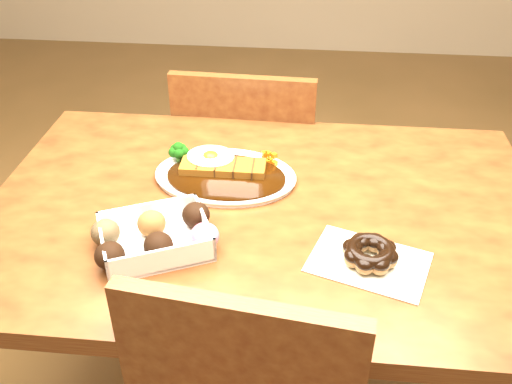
# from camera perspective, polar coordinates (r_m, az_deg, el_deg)

# --- Properties ---
(table) EXTENTS (1.20, 0.80, 0.75)m
(table) POSITION_cam_1_polar(r_m,az_deg,el_deg) (1.29, 0.78, -4.91)
(table) COLOR #4E200F
(table) RESTS_ON ground
(chair_far) EXTENTS (0.44, 0.44, 0.87)m
(chair_far) POSITION_cam_1_polar(r_m,az_deg,el_deg) (1.83, -0.63, 1.62)
(chair_far) COLOR #4E200F
(chair_far) RESTS_ON ground
(katsu_curry_plate) EXTENTS (0.33, 0.25, 0.06)m
(katsu_curry_plate) POSITION_cam_1_polar(r_m,az_deg,el_deg) (1.31, -3.31, 1.99)
(katsu_curry_plate) COLOR white
(katsu_curry_plate) RESTS_ON table
(donut_box) EXTENTS (0.25, 0.23, 0.06)m
(donut_box) POSITION_cam_1_polar(r_m,az_deg,el_deg) (1.12, -10.06, -4.30)
(donut_box) COLOR white
(donut_box) RESTS_ON table
(pon_de_ring) EXTENTS (0.25, 0.21, 0.04)m
(pon_de_ring) POSITION_cam_1_polar(r_m,az_deg,el_deg) (1.09, 11.32, -6.10)
(pon_de_ring) COLOR silver
(pon_de_ring) RESTS_ON table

